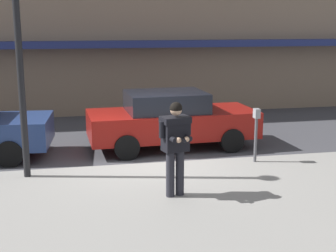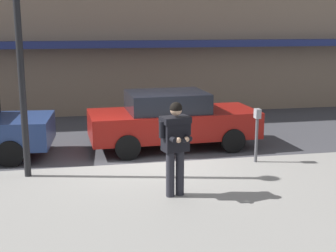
# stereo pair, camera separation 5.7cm
# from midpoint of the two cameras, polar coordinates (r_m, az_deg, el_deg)

# --- Properties ---
(ground_plane) EXTENTS (80.00, 80.00, 0.00)m
(ground_plane) POSITION_cam_midpoint_polar(r_m,az_deg,el_deg) (11.20, -3.07, -4.92)
(ground_plane) COLOR #3D3D42
(sidewalk) EXTENTS (32.00, 5.30, 0.14)m
(sidewalk) POSITION_cam_midpoint_polar(r_m,az_deg,el_deg) (8.77, 6.29, -9.56)
(sidewalk) COLOR gray
(sidewalk) RESTS_ON ground
(curb_paint_line) EXTENTS (28.00, 0.12, 0.01)m
(curb_paint_line) POSITION_cam_midpoint_polar(r_m,az_deg,el_deg) (11.43, 1.88, -4.54)
(curb_paint_line) COLOR silver
(curb_paint_line) RESTS_ON ground
(parked_sedan_mid) EXTENTS (4.58, 2.09, 1.54)m
(parked_sedan_mid) POSITION_cam_midpoint_polar(r_m,az_deg,el_deg) (12.66, 0.22, 0.84)
(parked_sedan_mid) COLOR maroon
(parked_sedan_mid) RESTS_ON ground
(man_texting_on_phone) EXTENTS (0.63, 0.64, 1.81)m
(man_texting_on_phone) POSITION_cam_midpoint_polar(r_m,az_deg,el_deg) (8.63, 0.73, -1.58)
(man_texting_on_phone) COLOR #23232B
(man_texting_on_phone) RESTS_ON sidewalk
(street_lamp_post) EXTENTS (0.36, 0.36, 4.88)m
(street_lamp_post) POSITION_cam_midpoint_polar(r_m,az_deg,el_deg) (9.99, -18.00, 10.70)
(street_lamp_post) COLOR black
(street_lamp_post) RESTS_ON sidewalk
(parking_meter) EXTENTS (0.12, 0.18, 1.27)m
(parking_meter) POSITION_cam_midpoint_polar(r_m,az_deg,el_deg) (11.04, 10.55, -0.16)
(parking_meter) COLOR #4C4C51
(parking_meter) RESTS_ON sidewalk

